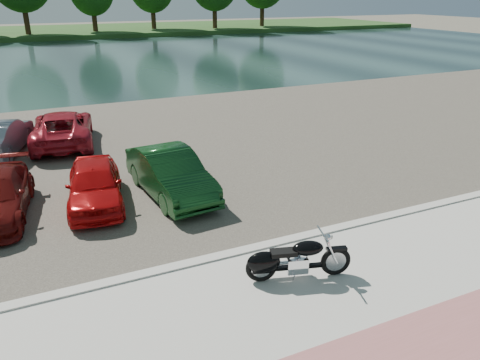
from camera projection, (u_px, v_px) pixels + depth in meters
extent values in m
plane|color=#595447|center=(309.00, 293.00, 9.81)|extent=(200.00, 200.00, 0.00)
cube|color=#B7B6AC|center=(337.00, 320.00, 8.95)|extent=(60.00, 6.00, 0.10)
cube|color=#B7B6AC|center=(264.00, 247.00, 11.47)|extent=(60.00, 0.30, 0.14)
cube|color=#3D3831|center=(162.00, 147.00, 19.07)|extent=(60.00, 18.00, 0.04)
cube|color=#172A29|center=(75.00, 60.00, 43.48)|extent=(120.00, 40.00, 0.00)
cube|color=#1D4318|center=(49.00, 32.00, 70.30)|extent=(120.00, 24.00, 0.60)
cylinder|color=#352213|center=(25.00, 11.00, 61.70)|extent=(0.70, 0.70, 5.85)
cylinder|color=#352213|center=(94.00, 15.00, 66.64)|extent=(0.70, 0.70, 4.50)
cylinder|color=#352213|center=(153.00, 12.00, 71.24)|extent=(0.70, 0.70, 4.95)
cylinder|color=#352213|center=(215.00, 10.00, 72.31)|extent=(0.70, 0.70, 5.40)
cylinder|color=#352213|center=(262.00, 7.00, 76.91)|extent=(0.70, 0.70, 5.85)
torus|color=black|center=(336.00, 261.00, 10.17)|extent=(0.69, 0.30, 0.68)
torus|color=black|center=(261.00, 267.00, 9.94)|extent=(0.69, 0.30, 0.68)
cylinder|color=#B2B2B7|center=(336.00, 261.00, 10.17)|extent=(0.46, 0.18, 0.46)
cylinder|color=#B2B2B7|center=(261.00, 267.00, 9.94)|extent=(0.46, 0.18, 0.46)
cylinder|color=silver|center=(332.00, 252.00, 9.95)|extent=(0.33, 0.14, 0.63)
cylinder|color=silver|center=(329.00, 247.00, 10.13)|extent=(0.33, 0.14, 0.63)
cylinder|color=silver|center=(323.00, 234.00, 9.87)|extent=(0.24, 0.73, 0.04)
sphere|color=silver|center=(327.00, 237.00, 9.91)|extent=(0.20, 0.20, 0.16)
sphere|color=silver|center=(331.00, 237.00, 9.92)|extent=(0.14, 0.14, 0.11)
cube|color=black|center=(337.00, 249.00, 10.06)|extent=(0.47, 0.26, 0.06)
cube|color=black|center=(299.00, 267.00, 10.08)|extent=(1.18, 0.43, 0.08)
cube|color=silver|center=(297.00, 264.00, 10.04)|extent=(0.52, 0.43, 0.34)
cylinder|color=silver|center=(302.00, 256.00, 9.98)|extent=(0.28, 0.24, 0.27)
cylinder|color=silver|center=(292.00, 256.00, 9.95)|extent=(0.28, 0.24, 0.27)
ellipsoid|color=black|center=(308.00, 248.00, 9.94)|extent=(0.75, 0.53, 0.32)
cube|color=black|center=(283.00, 253.00, 9.89)|extent=(0.61, 0.42, 0.10)
ellipsoid|color=black|center=(264.00, 262.00, 9.90)|extent=(0.79, 0.52, 0.50)
cube|color=black|center=(261.00, 265.00, 9.92)|extent=(0.43, 0.28, 0.30)
cylinder|color=silver|center=(281.00, 266.00, 10.20)|extent=(1.08, 0.39, 0.09)
cylinder|color=silver|center=(281.00, 263.00, 10.17)|extent=(1.08, 0.39, 0.09)
cylinder|color=#B2B2B7|center=(294.00, 278.00, 9.95)|extent=(0.06, 0.14, 0.22)
imported|color=#B90C0D|center=(95.00, 184.00, 13.60)|extent=(2.06, 3.98, 1.30)
imported|color=#103B17|center=(170.00, 173.00, 14.24)|extent=(1.88, 4.42, 1.42)
imported|color=#A61B29|center=(63.00, 128.00, 19.09)|extent=(2.92, 5.20, 1.37)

